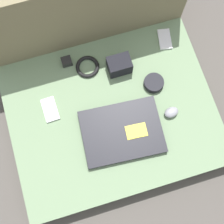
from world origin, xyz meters
TOP-DOWN VIEW (x-y plane):
  - ground_plane at (0.00, 0.00)m, footprint 8.00×8.00m
  - couch_seat at (0.00, 0.00)m, footprint 0.91×0.73m
  - couch_backrest at (0.00, 0.46)m, footprint 0.91×0.20m
  - laptop at (0.02, -0.10)m, footprint 0.36×0.28m
  - computer_mouse at (0.25, -0.08)m, footprint 0.07×0.06m
  - speaker_puck at (0.22, 0.08)m, footprint 0.09×0.09m
  - phone_silver at (-0.26, 0.09)m, footprint 0.06×0.11m
  - phone_black at (0.34, 0.27)m, footprint 0.08×0.11m
  - camera_pouch at (0.09, 0.19)m, footprint 0.10×0.08m
  - charger_brick at (-0.13, 0.29)m, footprint 0.05×0.04m
  - cable_coil at (-0.05, 0.24)m, footprint 0.11×0.11m

SIDE VIEW (x-z plane):
  - ground_plane at x=0.00m, z-range 0.00..0.00m
  - couch_seat at x=0.00m, z-range 0.00..0.11m
  - phone_silver at x=-0.26m, z-range 0.11..0.12m
  - phone_black at x=0.34m, z-range 0.11..0.12m
  - cable_coil at x=-0.05m, z-range 0.11..0.12m
  - laptop at x=0.02m, z-range 0.11..0.14m
  - speaker_puck at x=0.22m, z-range 0.11..0.14m
  - charger_brick at x=-0.13m, z-range 0.11..0.14m
  - computer_mouse at x=0.25m, z-range 0.11..0.14m
  - camera_pouch at x=0.09m, z-range 0.11..0.19m
  - couch_backrest at x=0.00m, z-range 0.00..0.52m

